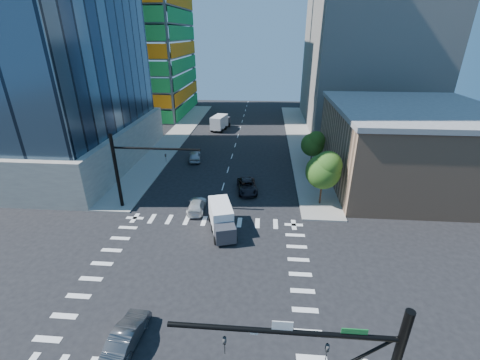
{
  "coord_description": "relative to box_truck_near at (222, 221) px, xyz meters",
  "views": [
    {
      "loc": [
        5.48,
        -21.38,
        19.2
      ],
      "look_at": [
        3.14,
        8.0,
        5.68
      ],
      "focal_mm": 24.0,
      "sensor_mm": 36.0,
      "label": 1
    }
  ],
  "objects": [
    {
      "name": "commercial_building",
      "position": [
        23.68,
        14.92,
        4.06
      ],
      "size": [
        20.5,
        22.5,
        10.6
      ],
      "color": "#A77F61",
      "rests_on": "ground"
    },
    {
      "name": "car_nb_far",
      "position": [
        2.05,
        9.79,
        -0.52
      ],
      "size": [
        3.17,
        5.54,
        1.45
      ],
      "primitive_type": "imported",
      "rotation": [
        0.0,
        0.0,
        0.15
      ],
      "color": "black",
      "rests_on": "ground"
    },
    {
      "name": "ground",
      "position": [
        -1.32,
        -7.08,
        -1.25
      ],
      "size": [
        160.0,
        160.0,
        0.0
      ],
      "primitive_type": "plane",
      "color": "black",
      "rests_on": "ground"
    },
    {
      "name": "construction_building",
      "position": [
        -28.74,
        54.85,
        23.36
      ],
      "size": [
        25.16,
        34.5,
        70.6
      ],
      "color": "slate",
      "rests_on": "ground"
    },
    {
      "name": "bg_building_ne",
      "position": [
        25.68,
        47.92,
        12.75
      ],
      "size": [
        24.0,
        30.0,
        28.0
      ],
      "primitive_type": "cube",
      "color": "slate",
      "rests_on": "ground"
    },
    {
      "name": "signal_mast_nw",
      "position": [
        -11.32,
        4.42,
        4.25
      ],
      "size": [
        10.2,
        0.4,
        9.0
      ],
      "color": "black",
      "rests_on": "sidewalk_nw"
    },
    {
      "name": "road_markings",
      "position": [
        -1.32,
        -7.08,
        -1.24
      ],
      "size": [
        20.0,
        20.0,
        0.01
      ],
      "primitive_type": "cube",
      "color": "silver",
      "rests_on": "ground"
    },
    {
      "name": "sidewalk_ne",
      "position": [
        11.18,
        32.92,
        -1.17
      ],
      "size": [
        5.0,
        60.0,
        0.15
      ],
      "primitive_type": "cube",
      "color": "gray",
      "rests_on": "ground"
    },
    {
      "name": "sidewalk_nw",
      "position": [
        -13.82,
        32.92,
        -1.17
      ],
      "size": [
        5.0,
        60.0,
        0.15
      ],
      "primitive_type": "cube",
      "color": "gray",
      "rests_on": "ground"
    },
    {
      "name": "tree_north",
      "position": [
        11.61,
        18.83,
        2.74
      ],
      "size": [
        3.54,
        3.52,
        5.78
      ],
      "color": "#382316",
      "rests_on": "sidewalk_ne"
    },
    {
      "name": "car_sb_near",
      "position": [
        -3.59,
        4.25,
        -0.58
      ],
      "size": [
        2.11,
        4.71,
        1.34
      ],
      "primitive_type": "imported",
      "rotation": [
        0.0,
        0.0,
        3.19
      ],
      "color": "silver",
      "rests_on": "ground"
    },
    {
      "name": "box_truck_near",
      "position": [
        0.0,
        0.0,
        0.0
      ],
      "size": [
        3.71,
        5.81,
        2.82
      ],
      "rotation": [
        0.0,
        0.0,
        0.28
      ],
      "color": "black",
      "rests_on": "ground"
    },
    {
      "name": "car_sb_mid",
      "position": [
        -7.21,
        20.44,
        -0.46
      ],
      "size": [
        2.64,
        4.9,
        1.58
      ],
      "primitive_type": "imported",
      "rotation": [
        0.0,
        0.0,
        3.31
      ],
      "color": "#B5B6BD",
      "rests_on": "ground"
    },
    {
      "name": "box_truck_far",
      "position": [
        -5.48,
        39.66,
        0.15
      ],
      "size": [
        3.82,
        6.45,
        3.16
      ],
      "rotation": [
        0.0,
        0.0,
        2.92
      ],
      "color": "black",
      "rests_on": "ground"
    },
    {
      "name": "car_sb_cross",
      "position": [
        -4.63,
        -13.85,
        -0.51
      ],
      "size": [
        1.89,
        4.58,
        1.48
      ],
      "primitive_type": "imported",
      "rotation": [
        0.0,
        0.0,
        3.07
      ],
      "color": "#4A4B4F",
      "rests_on": "ground"
    },
    {
      "name": "tree_south",
      "position": [
        11.31,
        6.83,
        3.44
      ],
      "size": [
        4.16,
        4.16,
        6.82
      ],
      "color": "#382316",
      "rests_on": "sidewalk_ne"
    }
  ]
}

